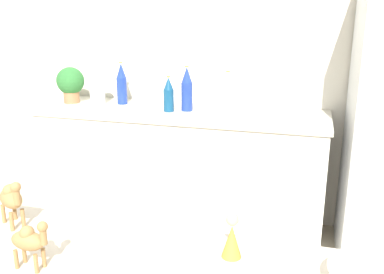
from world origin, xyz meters
TOP-DOWN VIEW (x-y plane):
  - wall_back at (0.00, 2.73)m, footprint 8.00×0.06m
  - back_counter at (-0.26, 2.40)m, footprint 2.08×0.63m
  - potted_plant at (-1.16, 2.42)m, footprint 0.21×0.21m
  - paper_towel_roll at (-0.92, 2.41)m, footprint 0.11×0.11m
  - back_bottle_0 at (-0.21, 2.40)m, footprint 0.08×0.08m
  - back_bottle_1 at (-0.76, 2.49)m, footprint 0.08×0.08m
  - back_bottle_2 at (-0.33, 2.34)m, footprint 0.07×0.07m
  - back_bottle_3 at (0.09, 2.34)m, footprint 0.08×0.08m
  - camel_figurine at (-0.25, 0.57)m, footprint 0.13×0.11m
  - camel_figurine_second at (-0.05, 0.38)m, footprint 0.12×0.06m
  - wise_man_figurine_crimson at (0.45, 0.58)m, footprint 0.06×0.06m

SIDE VIEW (x-z plane):
  - back_counter at x=-0.26m, z-range 0.00..0.92m
  - wise_man_figurine_crimson at x=0.45m, z-range 0.92..1.05m
  - camel_figurine_second at x=-0.05m, z-range 0.94..1.09m
  - camel_figurine at x=-0.25m, z-range 0.94..1.11m
  - back_bottle_2 at x=-0.33m, z-range 0.91..1.16m
  - paper_towel_roll at x=-0.92m, z-range 0.91..1.17m
  - back_bottle_3 at x=0.09m, z-range 0.91..1.21m
  - back_bottle_0 at x=-0.21m, z-range 0.91..1.23m
  - back_bottle_1 at x=-0.76m, z-range 0.91..1.23m
  - potted_plant at x=-1.16m, z-range 0.93..1.21m
  - wall_back at x=0.00m, z-range 0.00..2.55m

